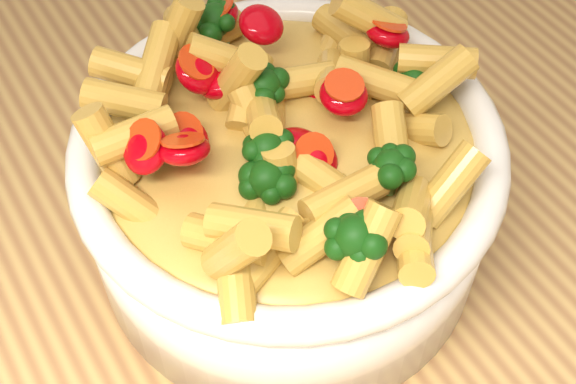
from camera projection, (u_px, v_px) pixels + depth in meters
table at (329, 204)px, 0.64m from camera, size 1.20×0.80×0.90m
serving_bowl at (288, 191)px, 0.45m from camera, size 0.23×0.23×0.10m
pasta_salad at (288, 115)px, 0.40m from camera, size 0.18×0.18×0.04m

